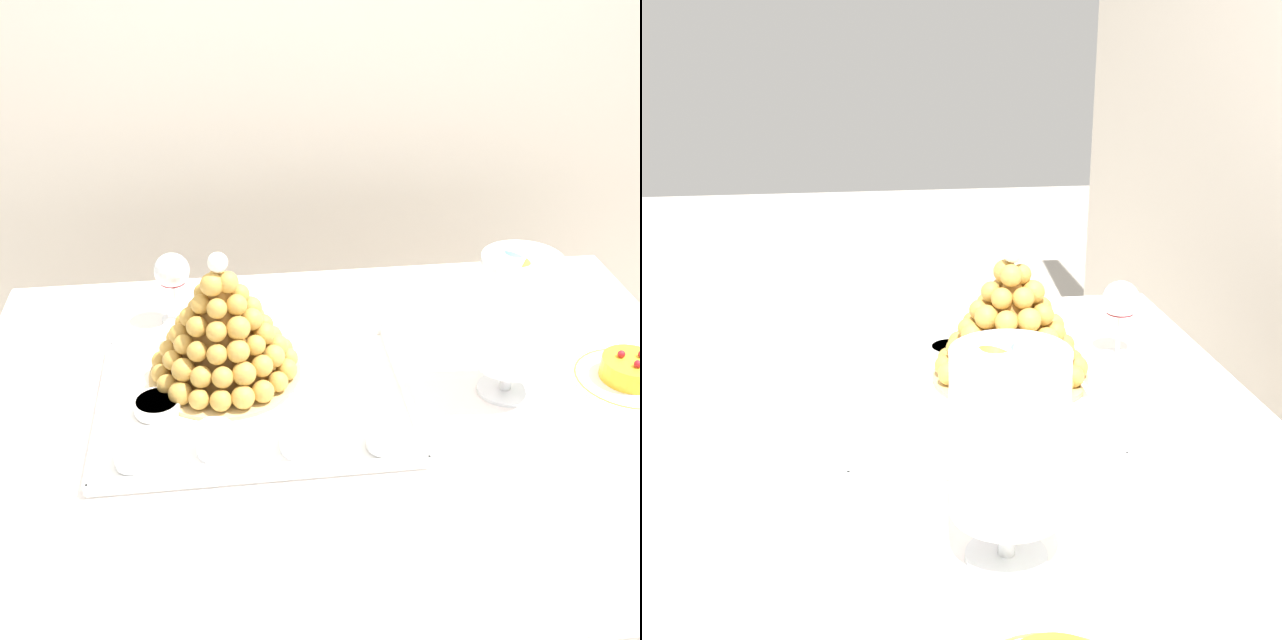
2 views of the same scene
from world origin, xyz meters
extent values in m
cylinder|color=brown|center=(-0.57, -0.41, 0.38)|extent=(0.04, 0.04, 0.76)
cylinder|color=brown|center=(-0.57, 0.41, 0.38)|extent=(0.04, 0.04, 0.76)
cube|color=brown|center=(0.00, 0.00, 0.77)|extent=(1.26, 0.94, 0.02)
cube|color=white|center=(0.00, 0.00, 0.78)|extent=(1.32, 1.00, 0.00)
cube|color=white|center=(0.00, 0.50, 0.62)|extent=(1.32, 0.01, 0.31)
cube|color=white|center=(-0.66, 0.00, 0.62)|extent=(0.01, 1.00, 0.31)
cube|color=white|center=(-0.16, 0.02, 0.79)|extent=(0.52, 0.39, 0.01)
cube|color=white|center=(-0.16, -0.18, 0.80)|extent=(0.52, 0.01, 0.02)
cube|color=white|center=(-0.16, 0.21, 0.80)|extent=(0.52, 0.01, 0.02)
cube|color=white|center=(-0.42, 0.02, 0.80)|extent=(0.01, 0.39, 0.02)
cube|color=white|center=(0.10, 0.02, 0.80)|extent=(0.01, 0.39, 0.02)
cylinder|color=white|center=(-0.16, 0.02, 0.79)|extent=(0.36, 0.36, 0.00)
cylinder|color=tan|center=(-0.21, 0.10, 0.80)|extent=(0.27, 0.27, 0.01)
cone|color=#AA7833|center=(-0.21, 0.10, 0.90)|extent=(0.19, 0.19, 0.20)
sphere|color=gold|center=(-0.10, 0.10, 0.82)|extent=(0.04, 0.04, 0.04)
sphere|color=gold|center=(-0.10, 0.14, 0.82)|extent=(0.04, 0.04, 0.04)
sphere|color=gold|center=(-0.12, 0.17, 0.82)|extent=(0.04, 0.04, 0.04)
sphere|color=gold|center=(-0.15, 0.20, 0.82)|extent=(0.04, 0.04, 0.04)
sphere|color=gold|center=(-0.18, 0.21, 0.82)|extent=(0.04, 0.04, 0.04)
sphere|color=gold|center=(-0.22, 0.22, 0.82)|extent=(0.04, 0.04, 0.04)
sphere|color=gold|center=(-0.26, 0.21, 0.82)|extent=(0.04, 0.04, 0.04)
sphere|color=gold|center=(-0.29, 0.19, 0.82)|extent=(0.04, 0.04, 0.04)
sphere|color=gold|center=(-0.31, 0.16, 0.82)|extent=(0.04, 0.04, 0.04)
sphere|color=gold|center=(-0.32, 0.12, 0.82)|extent=(0.04, 0.04, 0.04)
sphere|color=gold|center=(-0.32, 0.09, 0.82)|extent=(0.03, 0.03, 0.03)
sphere|color=gold|center=(-0.31, 0.05, 0.82)|extent=(0.04, 0.04, 0.04)
sphere|color=gold|center=(-0.29, 0.02, 0.82)|extent=(0.04, 0.04, 0.04)
sphere|color=gold|center=(-0.26, 0.00, 0.82)|extent=(0.04, 0.04, 0.04)
sphere|color=gold|center=(-0.22, -0.01, 0.82)|extent=(0.04, 0.04, 0.04)
sphere|color=gold|center=(-0.18, -0.01, 0.82)|extent=(0.04, 0.04, 0.04)
sphere|color=gold|center=(-0.15, 0.01, 0.82)|extent=(0.04, 0.04, 0.04)
sphere|color=gold|center=(-0.12, 0.03, 0.82)|extent=(0.04, 0.04, 0.04)
sphere|color=gold|center=(-0.10, 0.07, 0.82)|extent=(0.04, 0.04, 0.04)
sphere|color=gold|center=(-0.12, 0.14, 0.85)|extent=(0.04, 0.04, 0.04)
sphere|color=gold|center=(-0.14, 0.17, 0.85)|extent=(0.04, 0.04, 0.04)
sphere|color=gold|center=(-0.17, 0.19, 0.85)|extent=(0.04, 0.04, 0.04)
sphere|color=gold|center=(-0.21, 0.20, 0.86)|extent=(0.03, 0.03, 0.03)
sphere|color=gold|center=(-0.24, 0.19, 0.85)|extent=(0.04, 0.04, 0.04)
sphere|color=gold|center=(-0.27, 0.17, 0.85)|extent=(0.04, 0.04, 0.04)
sphere|color=gold|center=(-0.29, 0.14, 0.86)|extent=(0.03, 0.03, 0.03)
sphere|color=gold|center=(-0.30, 0.11, 0.85)|extent=(0.04, 0.04, 0.04)
sphere|color=gold|center=(-0.30, 0.07, 0.86)|extent=(0.04, 0.04, 0.04)
sphere|color=gold|center=(-0.28, 0.04, 0.85)|extent=(0.04, 0.04, 0.04)
sphere|color=gold|center=(-0.25, 0.02, 0.85)|extent=(0.04, 0.04, 0.04)
sphere|color=gold|center=(-0.21, 0.01, 0.85)|extent=(0.04, 0.04, 0.04)
sphere|color=gold|center=(-0.18, 0.02, 0.86)|extent=(0.04, 0.04, 0.04)
sphere|color=gold|center=(-0.15, 0.03, 0.86)|extent=(0.04, 0.04, 0.04)
sphere|color=gold|center=(-0.12, 0.06, 0.85)|extent=(0.04, 0.04, 0.04)
sphere|color=gold|center=(-0.12, 0.10, 0.85)|extent=(0.04, 0.04, 0.04)
sphere|color=gold|center=(-0.15, 0.15, 0.89)|extent=(0.04, 0.04, 0.04)
sphere|color=gold|center=(-0.18, 0.17, 0.89)|extent=(0.04, 0.04, 0.04)
sphere|color=gold|center=(-0.22, 0.18, 0.89)|extent=(0.04, 0.04, 0.04)
sphere|color=gold|center=(-0.25, 0.17, 0.89)|extent=(0.04, 0.04, 0.04)
sphere|color=gold|center=(-0.27, 0.14, 0.89)|extent=(0.04, 0.04, 0.04)
sphere|color=gold|center=(-0.28, 0.11, 0.89)|extent=(0.04, 0.04, 0.04)
sphere|color=gold|center=(-0.28, 0.07, 0.89)|extent=(0.03, 0.03, 0.03)
sphere|color=gold|center=(-0.25, 0.04, 0.89)|extent=(0.04, 0.04, 0.04)
sphere|color=gold|center=(-0.22, 0.03, 0.89)|extent=(0.04, 0.04, 0.04)
sphere|color=gold|center=(-0.18, 0.03, 0.89)|extent=(0.04, 0.04, 0.04)
sphere|color=gold|center=(-0.16, 0.05, 0.89)|extent=(0.04, 0.04, 0.04)
sphere|color=gold|center=(-0.14, 0.08, 0.89)|extent=(0.04, 0.04, 0.04)
sphere|color=gold|center=(-0.14, 0.12, 0.89)|extent=(0.04, 0.04, 0.04)
sphere|color=gold|center=(-0.18, 0.15, 0.92)|extent=(0.04, 0.04, 0.04)
sphere|color=gold|center=(-0.22, 0.16, 0.92)|extent=(0.04, 0.04, 0.04)
sphere|color=gold|center=(-0.25, 0.14, 0.92)|extent=(0.03, 0.03, 0.03)
sphere|color=gold|center=(-0.26, 0.10, 0.92)|extent=(0.04, 0.04, 0.04)
sphere|color=gold|center=(-0.25, 0.07, 0.92)|extent=(0.04, 0.04, 0.04)
sphere|color=gold|center=(-0.22, 0.05, 0.92)|extent=(0.04, 0.04, 0.04)
sphere|color=gold|center=(-0.18, 0.06, 0.92)|extent=(0.04, 0.04, 0.04)
sphere|color=gold|center=(-0.16, 0.09, 0.92)|extent=(0.04, 0.04, 0.04)
sphere|color=gold|center=(-0.16, 0.12, 0.92)|extent=(0.04, 0.04, 0.04)
sphere|color=gold|center=(-0.20, 0.14, 0.95)|extent=(0.04, 0.04, 0.04)
sphere|color=gold|center=(-0.24, 0.13, 0.95)|extent=(0.04, 0.04, 0.04)
sphere|color=gold|center=(-0.24, 0.09, 0.95)|extent=(0.03, 0.03, 0.03)
sphere|color=gold|center=(-0.22, 0.07, 0.95)|extent=(0.03, 0.03, 0.03)
sphere|color=gold|center=(-0.18, 0.08, 0.95)|extent=(0.04, 0.04, 0.04)
sphere|color=gold|center=(-0.18, 0.12, 0.95)|extent=(0.04, 0.04, 0.04)
sphere|color=gold|center=(-0.21, 0.12, 0.98)|extent=(0.03, 0.03, 0.03)
sphere|color=gold|center=(-0.22, 0.09, 0.99)|extent=(0.04, 0.04, 0.04)
sphere|color=gold|center=(-0.19, 0.10, 0.99)|extent=(0.04, 0.04, 0.04)
sphere|color=white|center=(-0.21, 0.10, 1.02)|extent=(0.03, 0.03, 0.03)
cylinder|color=silver|center=(-0.36, -0.12, 0.82)|extent=(0.05, 0.05, 0.06)
cylinder|color=brown|center=(-0.36, -0.12, 0.81)|extent=(0.05, 0.05, 0.02)
cylinder|color=#8C603D|center=(-0.36, -0.12, 0.83)|extent=(0.05, 0.05, 0.02)
sphere|color=brown|center=(-0.36, -0.11, 0.84)|extent=(0.01, 0.01, 0.01)
cylinder|color=silver|center=(-0.23, -0.11, 0.82)|extent=(0.06, 0.06, 0.05)
cylinder|color=brown|center=(-0.23, -0.11, 0.80)|extent=(0.06, 0.06, 0.02)
cylinder|color=#8C603D|center=(-0.23, -0.11, 0.82)|extent=(0.06, 0.06, 0.01)
sphere|color=brown|center=(-0.23, -0.11, 0.83)|extent=(0.02, 0.02, 0.02)
cylinder|color=silver|center=(-0.10, -0.12, 0.82)|extent=(0.06, 0.06, 0.05)
cylinder|color=brown|center=(-0.10, -0.12, 0.80)|extent=(0.06, 0.06, 0.02)
cylinder|color=#8C603D|center=(-0.10, -0.12, 0.82)|extent=(0.06, 0.06, 0.01)
sphere|color=brown|center=(-0.09, -0.11, 0.83)|extent=(0.02, 0.02, 0.02)
cylinder|color=silver|center=(0.04, -0.13, 0.82)|extent=(0.06, 0.06, 0.05)
cylinder|color=gold|center=(0.04, -0.13, 0.80)|extent=(0.05, 0.05, 0.02)
cylinder|color=#EAC166|center=(0.04, -0.13, 0.82)|extent=(0.05, 0.05, 0.01)
sphere|color=brown|center=(0.03, -0.12, 0.83)|extent=(0.02, 0.02, 0.02)
cylinder|color=white|center=(-0.33, 0.01, 0.80)|extent=(0.08, 0.08, 0.02)
cylinder|color=#F2CC59|center=(-0.33, 0.01, 0.81)|extent=(0.07, 0.07, 0.00)
cylinder|color=white|center=(0.28, 0.01, 0.79)|extent=(0.10, 0.10, 0.01)
cylinder|color=white|center=(0.28, 0.01, 0.82)|extent=(0.02, 0.02, 0.06)
cylinder|color=white|center=(0.28, 0.01, 0.95)|extent=(0.13, 0.13, 0.20)
cylinder|color=#9ED860|center=(0.31, 0.01, 0.87)|extent=(0.06, 0.05, 0.06)
cylinder|color=#D199D8|center=(0.27, 0.03, 0.87)|extent=(0.05, 0.04, 0.02)
cylinder|color=#E54C47|center=(0.26, -0.01, 0.87)|extent=(0.06, 0.05, 0.06)
cylinder|color=#E54C47|center=(0.30, 0.01, 0.89)|extent=(0.06, 0.05, 0.05)
cylinder|color=#F9A54C|center=(0.27, 0.01, 0.89)|extent=(0.06, 0.05, 0.06)
cylinder|color=#D199D8|center=(0.29, -0.01, 0.89)|extent=(0.06, 0.05, 0.05)
cylinder|color=yellow|center=(0.28, 0.02, 0.92)|extent=(0.06, 0.05, 0.04)
cylinder|color=#E54C47|center=(0.26, 0.01, 0.92)|extent=(0.06, 0.05, 0.04)
cylinder|color=brown|center=(0.26, -0.02, 0.92)|extent=(0.07, 0.05, 0.07)
cylinder|color=pink|center=(0.30, 0.00, 0.92)|extent=(0.05, 0.05, 0.05)
cylinder|color=pink|center=(0.26, 0.04, 0.94)|extent=(0.05, 0.05, 0.04)
cylinder|color=brown|center=(0.25, -0.02, 0.94)|extent=(0.06, 0.06, 0.06)
cylinder|color=brown|center=(0.31, 0.00, 0.94)|extent=(0.06, 0.05, 0.05)
cylinder|color=yellow|center=(0.26, 0.03, 0.96)|extent=(0.06, 0.05, 0.06)
cylinder|color=#E54C47|center=(0.28, -0.01, 0.96)|extent=(0.05, 0.05, 0.03)
cylinder|color=#F9A54C|center=(0.31, 0.02, 0.96)|extent=(0.06, 0.05, 0.05)
cylinder|color=yellow|center=(0.24, 0.01, 0.99)|extent=(0.06, 0.05, 0.06)
cylinder|color=yellow|center=(0.28, -0.01, 0.99)|extent=(0.06, 0.05, 0.06)
cylinder|color=brown|center=(0.32, 0.01, 0.99)|extent=(0.05, 0.05, 0.03)
cylinder|color=#72B2E0|center=(0.28, 0.03, 0.99)|extent=(0.06, 0.05, 0.05)
cylinder|color=#9ED860|center=(0.25, -0.01, 1.01)|extent=(0.06, 0.05, 0.06)
cylinder|color=brown|center=(0.29, -0.01, 1.01)|extent=(0.05, 0.05, 0.05)
cylinder|color=yellow|center=(0.31, 0.02, 1.01)|extent=(0.05, 0.05, 0.05)
cylinder|color=#E54C47|center=(0.27, 0.02, 1.01)|extent=(0.06, 0.05, 0.06)
cylinder|color=yellow|center=(0.27, -0.01, 1.03)|extent=(0.06, 0.05, 0.06)
cylinder|color=#E54C47|center=(0.30, 0.01, 1.03)|extent=(0.05, 0.05, 0.04)
cylinder|color=#72B2E0|center=(0.27, 0.02, 1.03)|extent=(0.06, 0.05, 0.06)
cylinder|color=silver|center=(-0.30, 0.33, 0.79)|extent=(0.06, 0.06, 0.00)
cylinder|color=silver|center=(-0.30, 0.33, 0.83)|extent=(0.01, 0.01, 0.08)
sphere|color=silver|center=(-0.30, 0.33, 0.90)|extent=(0.07, 0.07, 0.07)
cylinder|color=maroon|center=(-0.30, 0.33, 0.89)|extent=(0.05, 0.05, 0.03)
camera|label=1|loc=(-0.19, -1.10, 1.63)|focal=45.16mm
camera|label=2|loc=(1.08, -0.16, 1.38)|focal=46.20mm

